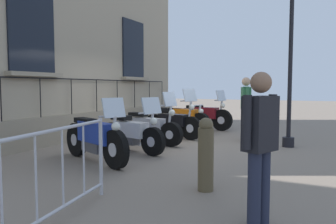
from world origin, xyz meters
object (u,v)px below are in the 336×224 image
motorcycle_maroon (204,116)px  pedestrian_walking (246,105)px  motorcycle_white (131,133)px  motorcycle_silver (148,128)px  motorcycle_blue (95,139)px  lamppost (291,37)px  crowd_barrier (50,175)px  bollard (206,154)px  pedestrian_standing (260,141)px  motorcycle_black (173,122)px  motorcycle_orange (183,120)px

motorcycle_maroon → pedestrian_walking: 2.64m
motorcycle_white → motorcycle_silver: bearing=98.5°
motorcycle_blue → lamppost: 5.18m
crowd_barrier → bollard: size_ratio=2.16×
motorcycle_blue → pedestrian_standing: (3.47, -1.65, 0.45)m
pedestrian_walking → motorcycle_silver: bearing=-142.5°
pedestrian_standing → bollard: bearing=135.4°
motorcycle_silver → crowd_barrier: 5.19m
lamppost → pedestrian_walking: (-1.17, 0.48, -1.68)m
motorcycle_black → crowd_barrier: size_ratio=0.87×
bollard → pedestrian_standing: size_ratio=0.64×
motorcycle_silver → motorcycle_orange: (-0.03, 2.29, 0.02)m
bollard → pedestrian_standing: bearing=-44.6°
pedestrian_standing → motorcycle_maroon: bearing=114.2°
motorcycle_black → bollard: motorcycle_black is taller
crowd_barrier → pedestrian_standing: (1.93, 1.00, 0.35)m
motorcycle_silver → motorcycle_orange: motorcycle_silver is taller
pedestrian_standing → pedestrian_walking: (-1.43, 5.55, 0.07)m
motorcycle_silver → bollard: bearing=-48.7°
pedestrian_walking → bollard: bearing=-83.6°
bollard → motorcycle_maroon: bearing=110.3°
motorcycle_black → pedestrian_walking: size_ratio=1.13×
motorcycle_blue → motorcycle_silver: motorcycle_silver is taller
motorcycle_black → bollard: bearing=-59.1°
motorcycle_silver → lamppost: (3.30, 1.15, 2.25)m
bollard → motorcycle_white: bearing=142.0°
motorcycle_blue → pedestrian_walking: 4.43m
motorcycle_white → bollard: motorcycle_white is taller
motorcycle_maroon → crowd_barrier: size_ratio=0.95×
motorcycle_orange → motorcycle_maroon: size_ratio=0.94×
motorcycle_blue → crowd_barrier: motorcycle_blue is taller
motorcycle_maroon → bollard: bearing=-69.7°
motorcycle_silver → pedestrian_walking: size_ratio=1.20×
motorcycle_silver → motorcycle_black: bearing=83.7°
motorcycle_orange → pedestrian_walking: (2.15, -0.66, 0.55)m
motorcycle_orange → motorcycle_blue: bearing=-88.5°
pedestrian_standing → pedestrian_walking: 5.73m
motorcycle_silver → crowd_barrier: bearing=-71.7°
motorcycle_maroon → crowd_barrier: 8.46m
bollard → motorcycle_silver: bearing=131.3°
motorcycle_white → motorcycle_silver: motorcycle_silver is taller
lamppost → crowd_barrier: lamppost is taller
pedestrian_standing → pedestrian_walking: bearing=104.5°
lamppost → motorcycle_white: bearing=-144.6°
motorcycle_white → crowd_barrier: 4.12m
motorcycle_maroon → crowd_barrier: (1.37, -8.35, 0.10)m
motorcycle_white → pedestrian_standing: 4.46m
motorcycle_maroon → bollard: motorcycle_maroon is taller
crowd_barrier → motorcycle_black: bearing=103.7°
bollard → pedestrian_standing: 1.34m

